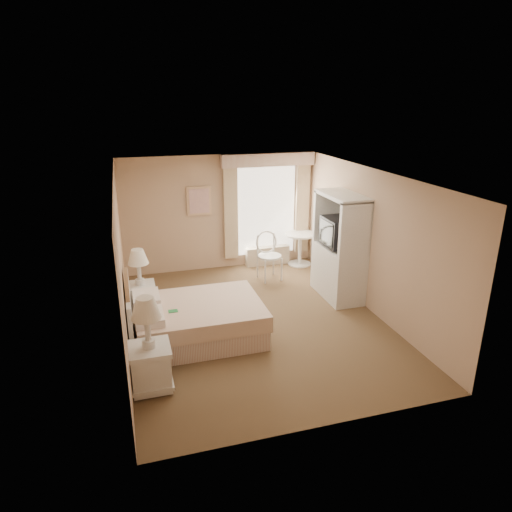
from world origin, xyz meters
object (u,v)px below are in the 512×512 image
object	(u,v)px
nightstand_far	(141,291)
bed	(192,320)
nightstand_near	(150,356)
cafe_chair	(268,252)
armoire	(339,255)
round_table	(300,244)

from	to	relation	value
nightstand_far	bed	bearing A→B (deg)	-56.73
nightstand_near	cafe_chair	distance (m)	4.19
nightstand_near	cafe_chair	xyz separation A→B (m)	(2.65, 3.24, 0.10)
bed	cafe_chair	world-z (taller)	bed
bed	armoire	world-z (taller)	armoire
cafe_chair	armoire	size ratio (longest dim) A/B	0.51
round_table	bed	bearing A→B (deg)	-137.15
bed	nightstand_far	size ratio (longest dim) A/B	1.73
round_table	cafe_chair	distance (m)	1.12
bed	armoire	distance (m)	3.10
armoire	nightstand_near	bearing A→B (deg)	-151.07
nightstand_near	round_table	xyz separation A→B (m)	(3.59, 3.83, 0.01)
bed	nightstand_near	size ratio (longest dim) A/B	1.60
cafe_chair	armoire	distance (m)	1.60
nightstand_near	nightstand_far	size ratio (longest dim) A/B	1.08
nightstand_near	armoire	bearing A→B (deg)	28.93
bed	armoire	bearing A→B (deg)	16.28
nightstand_near	armoire	xyz separation A→B (m)	(3.65, 2.02, 0.34)
round_table	cafe_chair	bearing A→B (deg)	-148.20
nightstand_near	nightstand_far	world-z (taller)	nightstand_near
cafe_chair	nightstand_far	bearing A→B (deg)	-167.42
nightstand_near	cafe_chair	world-z (taller)	nightstand_near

